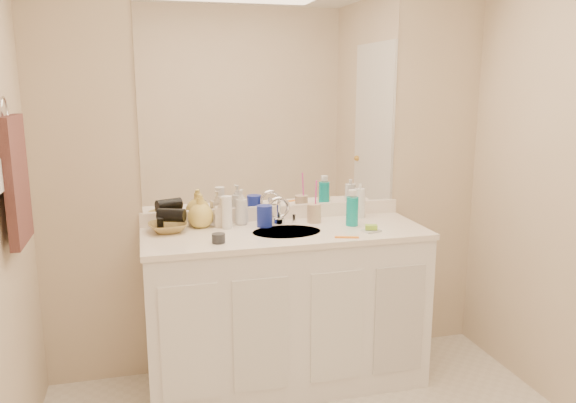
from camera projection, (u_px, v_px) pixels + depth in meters
The scene contains 24 objects.
wall_back at pixel (274, 164), 3.21m from camera, with size 2.60×0.02×2.40m, color beige.
vanity_cabinet at pixel (286, 310), 3.11m from camera, with size 1.50×0.55×0.85m, color white.
countertop at pixel (286, 233), 3.02m from camera, with size 1.52×0.57×0.03m, color white.
backsplash at pixel (274, 213), 3.25m from camera, with size 1.52×0.03×0.08m, color white.
sink_basin at pixel (287, 234), 3.00m from camera, with size 0.37×0.37×0.02m, color #BBB9A4.
faucet at pixel (279, 214), 3.15m from camera, with size 0.02×0.02×0.11m, color silver.
mirror at pixel (274, 101), 3.13m from camera, with size 1.48×0.01×1.20m, color white.
blue_mug at pixel (265, 216), 3.09m from camera, with size 0.09×0.09×0.12m, color #17279E.
tan_cup at pixel (314, 213), 3.18m from camera, with size 0.08×0.08×0.11m, color #C5A98A.
toothbrush at pixel (316, 196), 3.16m from camera, with size 0.01×0.01×0.19m, color #F03FB2.
mouthwash_bottle at pixel (352, 211), 3.11m from camera, with size 0.07×0.07×0.16m, color #0D9E9F.
clear_pump_bottle at pixel (360, 203), 3.29m from camera, with size 0.06×0.06×0.17m, color white.
soap_dish at pixel (371, 231), 2.99m from camera, with size 0.09×0.07×0.01m, color silver.
green_soap at pixel (371, 227), 2.99m from camera, with size 0.06×0.05×0.02m, color #8AC530.
orange_comb at pixel (347, 237), 2.87m from camera, with size 0.12×0.03×0.01m, color orange.
dark_jar at pixel (219, 238), 2.78m from camera, with size 0.07×0.07×0.05m, color #26282C.
extra_white_bottle at pixel (227, 212), 3.04m from camera, with size 0.06×0.06×0.18m, color white.
soap_bottle_white at pixel (242, 207), 3.13m from camera, with size 0.08×0.08×0.20m, color silver.
soap_bottle_cream at pixel (222, 212), 3.09m from camera, with size 0.07×0.08×0.17m, color beige.
soap_bottle_yellow at pixel (200, 211), 3.07m from camera, with size 0.14×0.14×0.18m, color #E1C357.
wicker_basket at pixel (168, 227), 2.98m from camera, with size 0.20×0.20×0.05m, color olive.
hair_dryer at pixel (171, 215), 2.97m from camera, with size 0.07×0.07×0.14m, color black.
towel_ring at pixel (4, 109), 2.32m from camera, with size 0.11×0.11×0.01m, color silver.
hand_towel at pixel (17, 180), 2.39m from camera, with size 0.04×0.32×0.55m, color #39201E.
Camera 1 is at (-0.73, -1.80, 1.66)m, focal length 35.00 mm.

